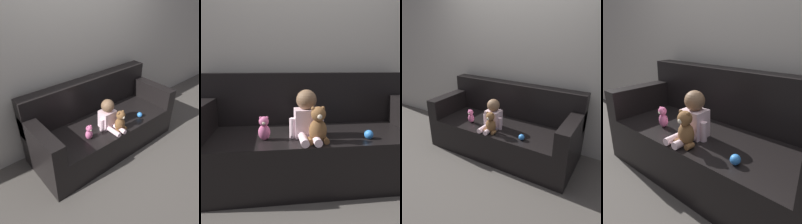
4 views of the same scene
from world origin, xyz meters
The scene contains 7 objects.
ground_plane centered at (0.00, 0.00, 0.00)m, with size 12.00×12.00×0.00m, color #4C4742.
wall_back centered at (0.00, 0.50, 1.30)m, with size 8.00×0.05×2.60m.
couch centered at (0.00, 0.06, 0.33)m, with size 2.00×0.83×0.93m.
person_baby centered at (-0.06, -0.16, 0.60)m, with size 0.28×0.35×0.38m.
teddy_bear_brown centered at (0.00, -0.30, 0.56)m, with size 0.16×0.13×0.28m.
plush_toy_side centered at (-0.40, -0.19, 0.53)m, with size 0.09×0.09×0.19m.
toy_ball centered at (0.42, -0.27, 0.47)m, with size 0.07×0.07×0.07m.
Camera 1 is at (-1.62, -1.82, 2.08)m, focal length 35.00 mm.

